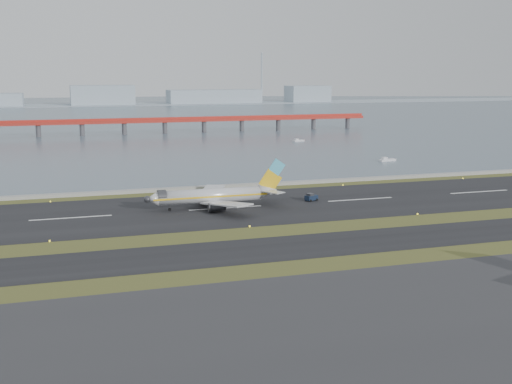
% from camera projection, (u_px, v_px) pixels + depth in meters
% --- Properties ---
extents(ground, '(1000.00, 1000.00, 0.00)m').
position_uv_depth(ground, '(259.00, 235.00, 144.06)').
color(ground, '#324117').
rests_on(ground, ground).
extents(apron_strip, '(1000.00, 50.00, 0.10)m').
position_uv_depth(apron_strip, '(374.00, 325.00, 92.44)').
color(apron_strip, '#303032').
rests_on(apron_strip, ground).
extents(taxiway_strip, '(1000.00, 18.00, 0.10)m').
position_uv_depth(taxiway_strip, '(277.00, 248.00, 132.79)').
color(taxiway_strip, black).
rests_on(taxiway_strip, ground).
extents(runway_strip, '(1000.00, 45.00, 0.10)m').
position_uv_depth(runway_strip, '(226.00, 208.00, 172.21)').
color(runway_strip, black).
rests_on(runway_strip, ground).
extents(seawall, '(1000.00, 2.50, 1.00)m').
position_uv_depth(seawall, '(201.00, 188.00, 200.28)').
color(seawall, gray).
rests_on(seawall, ground).
extents(bay_water, '(1400.00, 800.00, 1.30)m').
position_uv_depth(bay_water, '(104.00, 113.00, 575.75)').
color(bay_water, '#4A5A6B').
rests_on(bay_water, ground).
extents(red_pier, '(260.00, 5.00, 10.20)m').
position_uv_depth(red_pier, '(165.00, 121.00, 383.20)').
color(red_pier, '#AC271D').
rests_on(red_pier, ground).
extents(far_shoreline, '(1400.00, 80.00, 60.50)m').
position_uv_depth(far_shoreline, '(106.00, 99.00, 728.78)').
color(far_shoreline, '#9AAAB6').
rests_on(far_shoreline, ground).
extents(airliner, '(38.52, 32.89, 12.80)m').
position_uv_depth(airliner, '(216.00, 195.00, 171.96)').
color(airliner, silver).
rests_on(airliner, ground).
extents(pushback_tug, '(4.06, 3.22, 2.28)m').
position_uv_depth(pushback_tug, '(311.00, 197.00, 181.63)').
color(pushback_tug, '#121E33').
rests_on(pushback_tug, ground).
extents(workboat_near, '(7.95, 3.99, 1.85)m').
position_uv_depth(workboat_near, '(387.00, 160.00, 263.73)').
color(workboat_near, silver).
rests_on(workboat_near, ground).
extents(workboat_far, '(7.23, 4.58, 1.68)m').
position_uv_depth(workboat_far, '(298.00, 141.00, 339.24)').
color(workboat_far, silver).
rests_on(workboat_far, ground).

